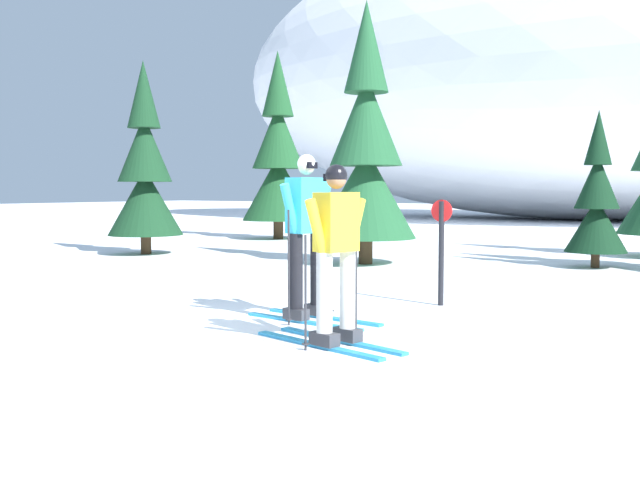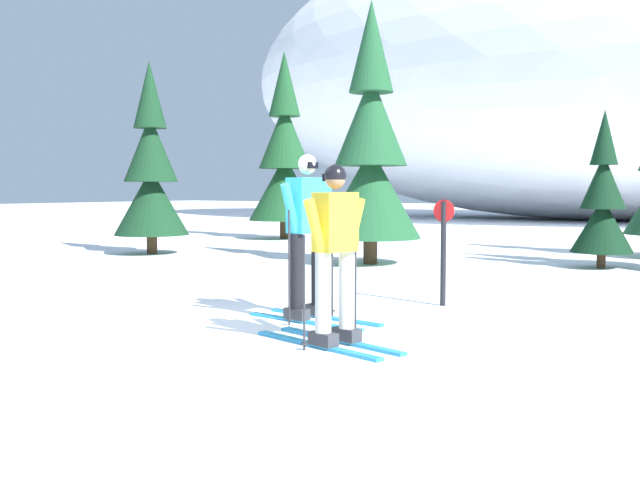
{
  "view_description": "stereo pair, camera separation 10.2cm",
  "coord_description": "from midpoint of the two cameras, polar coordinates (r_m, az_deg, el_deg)",
  "views": [
    {
      "loc": [
        5.46,
        -5.68,
        1.47
      ],
      "look_at": [
        1.32,
        0.43,
        0.95
      ],
      "focal_mm": 40.64,
      "sensor_mm": 36.0,
      "label": 1
    },
    {
      "loc": [
        5.55,
        -5.62,
        1.47
      ],
      "look_at": [
        1.32,
        0.43,
        0.95
      ],
      "focal_mm": 40.64,
      "sensor_mm": 36.0,
      "label": 2
    }
  ],
  "objects": [
    {
      "name": "skier_cyan_jacket",
      "position": [
        8.08,
        -1.39,
        0.66
      ],
      "size": [
        1.63,
        0.84,
        1.85
      ],
      "color": "#2893CC",
      "rests_on": "ground"
    },
    {
      "name": "pine_tree_center_left",
      "position": [
        14.16,
        3.44,
        6.7
      ],
      "size": [
        1.97,
        1.97,
        5.09
      ],
      "color": "#47301E",
      "rests_on": "ground"
    },
    {
      "name": "skier_yellow_jacket",
      "position": [
        6.74,
        0.8,
        -1.01
      ],
      "size": [
        1.68,
        0.77,
        1.7
      ],
      "color": "#2893CC",
      "rests_on": "ground"
    },
    {
      "name": "snow_ridge_background",
      "position": [
        37.09,
        20.25,
        12.9
      ],
      "size": [
        37.29,
        19.44,
        14.66
      ],
      "primitive_type": "ellipsoid",
      "color": "white",
      "rests_on": "ground"
    },
    {
      "name": "ground_plane",
      "position": [
        8.02,
        -10.0,
        -6.59
      ],
      "size": [
        120.0,
        120.0,
        0.0
      ],
      "primitive_type": "plane",
      "color": "white"
    },
    {
      "name": "trail_marker_post",
      "position": [
        9.23,
        9.22,
        -0.41
      ],
      "size": [
        0.28,
        0.07,
        1.34
      ],
      "color": "black",
      "rests_on": "ground"
    },
    {
      "name": "pine_tree_far_left",
      "position": [
        21.31,
        -3.46,
        6.24
      ],
      "size": [
        2.11,
        2.11,
        5.47
      ],
      "color": "#47301E",
      "rests_on": "ground"
    },
    {
      "name": "pine_tree_center",
      "position": [
        14.38,
        20.77,
        2.8
      ],
      "size": [
        1.13,
        1.13,
        2.93
      ],
      "color": "#47301E",
      "rests_on": "ground"
    },
    {
      "name": "pine_tree_left",
      "position": [
        16.74,
        -13.8,
        5.08
      ],
      "size": [
        1.67,
        1.67,
        4.32
      ],
      "color": "#47301E",
      "rests_on": "ground"
    }
  ]
}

